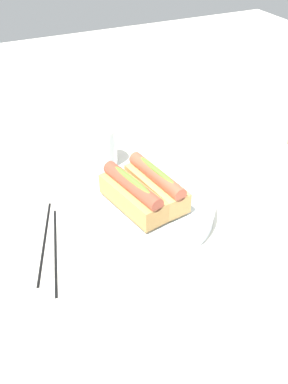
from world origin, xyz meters
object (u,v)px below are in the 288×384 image
object	(u,v)px
water_glass	(102,148)
paper_towel_roll	(288,173)
serving_bowl	(144,207)
chopstick_near	(55,249)
hotdog_front	(132,194)
chopstick_far	(44,240)
hotdog_back	(155,183)

from	to	relation	value
water_glass	paper_towel_roll	bearing A→B (deg)	44.82
serving_bowl	chopstick_near	xyz separation A→B (m)	(0.02, -0.18, -0.02)
hotdog_front	water_glass	world-z (taller)	hotdog_front
serving_bowl	hotdog_front	bearing A→B (deg)	-76.74
serving_bowl	chopstick_far	distance (m)	0.20
serving_bowl	water_glass	bearing A→B (deg)	-178.48
chopstick_far	paper_towel_roll	bearing A→B (deg)	100.13
paper_towel_roll	chopstick_near	size ratio (longest dim) A/B	0.61
chopstick_near	water_glass	bearing A→B (deg)	157.61
chopstick_near	chopstick_far	size ratio (longest dim) A/B	1.00
hotdog_back	chopstick_far	world-z (taller)	hotdog_back
hotdog_front	chopstick_near	xyz separation A→B (m)	(0.01, -0.16, -0.06)
serving_bowl	hotdog_front	size ratio (longest dim) A/B	1.75
hotdog_back	chopstick_near	distance (m)	0.22
paper_towel_roll	chopstick_far	distance (m)	0.48
hotdog_front	water_glass	xyz separation A→B (m)	(-0.22, 0.02, -0.02)
water_glass	chopstick_far	xyz separation A→B (m)	(0.20, -0.19, -0.04)
chopstick_near	chopstick_far	world-z (taller)	same
water_glass	chopstick_far	distance (m)	0.28
water_glass	chopstick_near	distance (m)	0.29
serving_bowl	hotdog_front	distance (m)	0.05
serving_bowl	paper_towel_roll	xyz separation A→B (m)	(0.07, 0.28, 0.05)
water_glass	paper_towel_roll	xyz separation A→B (m)	(0.28, 0.28, 0.02)
water_glass	chopstick_far	bearing A→B (deg)	-43.47
water_glass	hotdog_front	bearing A→B (deg)	-5.63
hotdog_back	chopstick_far	bearing A→B (deg)	-90.96
hotdog_back	water_glass	size ratio (longest dim) A/B	1.73
hotdog_front	chopstick_near	bearing A→B (deg)	-84.96
water_glass	serving_bowl	bearing A→B (deg)	1.52
hotdog_front	chopstick_far	distance (m)	0.18
hotdog_back	chopstick_far	size ratio (longest dim) A/B	0.71
chopstick_far	hotdog_front	bearing A→B (deg)	104.70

